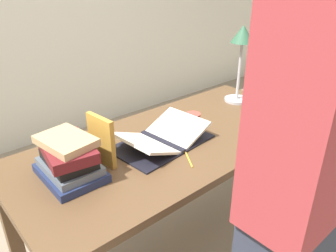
{
  "coord_description": "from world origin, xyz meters",
  "views": [
    {
      "loc": [
        -0.95,
        -1.03,
        1.48
      ],
      "look_at": [
        -0.05,
        0.0,
        0.81
      ],
      "focal_mm": 35.0,
      "sensor_mm": 36.0,
      "label": 1
    }
  ],
  "objects": [
    {
      "name": "coffee_mug",
      "position": [
        0.13,
        0.02,
        0.77
      ],
      "size": [
        0.1,
        0.07,
        0.08
      ],
      "rotation": [
        0.0,
        0.0,
        3.5
      ],
      "color": "#B74238",
      "rests_on": "reading_desk"
    },
    {
      "name": "book_stack_tall",
      "position": [
        -0.53,
        0.03,
        0.81
      ],
      "size": [
        0.21,
        0.28,
        0.17
      ],
      "color": "#1E284C",
      "rests_on": "reading_desk"
    },
    {
      "name": "ground_plane",
      "position": [
        0.0,
        0.0,
        0.0
      ],
      "size": [
        12.0,
        12.0,
        0.0
      ],
      "primitive_type": "plane",
      "color": "gray"
    },
    {
      "name": "reading_desk",
      "position": [
        0.0,
        0.0,
        0.64
      ],
      "size": [
        1.59,
        0.72,
        0.73
      ],
      "color": "brown",
      "rests_on": "ground_plane"
    },
    {
      "name": "pencil",
      "position": [
        -0.09,
        -0.17,
        0.74
      ],
      "size": [
        0.08,
        0.14,
        0.01
      ],
      "rotation": [
        0.0,
        0.0,
        -0.54
      ],
      "color": "gold",
      "rests_on": "reading_desk"
    },
    {
      "name": "person_reader",
      "position": [
        -0.2,
        -0.72,
        0.89
      ],
      "size": [
        0.36,
        0.22,
        1.78
      ],
      "rotation": [
        0.0,
        0.0,
        3.14
      ],
      "color": "#2D3342",
      "rests_on": "ground_plane"
    },
    {
      "name": "open_book",
      "position": [
        -0.09,
        0.0,
        0.76
      ],
      "size": [
        0.48,
        0.32,
        0.09
      ],
      "rotation": [
        0.0,
        0.0,
        0.09
      ],
      "color": "black",
      "rests_on": "reading_desk"
    },
    {
      "name": "book_standing_upright",
      "position": [
        -0.38,
        0.04,
        0.84
      ],
      "size": [
        0.04,
        0.16,
        0.21
      ],
      "rotation": [
        0.0,
        0.0,
        0.11
      ],
      "color": "#BC8933",
      "rests_on": "reading_desk"
    },
    {
      "name": "reading_lamp",
      "position": [
        0.61,
        0.12,
        1.07
      ],
      "size": [
        0.15,
        0.15,
        0.46
      ],
      "color": "#ADADB2",
      "rests_on": "reading_desk"
    }
  ]
}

